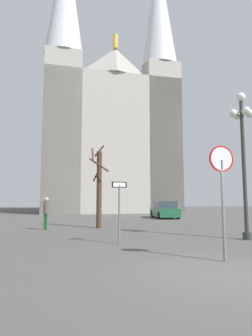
% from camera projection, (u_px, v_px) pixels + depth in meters
% --- Properties ---
extents(ground_plane, '(120.00, 120.00, 0.00)m').
position_uv_depth(ground_plane, '(224.00, 274.00, 6.42)').
color(ground_plane, '#514F4C').
extents(cathedral, '(18.86, 15.79, 37.32)m').
position_uv_depth(cathedral, '(109.00, 127.00, 39.82)').
color(cathedral, '#ADA89E').
rests_on(cathedral, ground).
extents(stop_sign, '(0.74, 0.15, 3.17)m').
position_uv_depth(stop_sign, '(222.00, 180.00, 7.97)').
color(stop_sign, slate).
rests_on(stop_sign, ground).
extents(one_way_arrow_sign, '(0.60, 0.28, 2.34)m').
position_uv_depth(one_way_arrow_sign, '(119.00, 205.00, 10.94)').
color(one_way_arrow_sign, slate).
rests_on(one_way_arrow_sign, ground).
extents(street_lamp, '(1.12, 1.12, 6.35)m').
position_uv_depth(street_lamp, '(243.00, 141.00, 12.41)').
color(street_lamp, '#2D3833').
rests_on(street_lamp, ground).
extents(bare_tree, '(1.16, 1.04, 5.01)m').
position_uv_depth(bare_tree, '(99.00, 186.00, 17.08)').
color(bare_tree, '#473323').
rests_on(bare_tree, ground).
extents(parked_car_near_green, '(1.93, 4.15, 1.52)m').
position_uv_depth(parked_car_near_green, '(165.00, 210.00, 25.92)').
color(parked_car_near_green, '#1E5B38').
rests_on(parked_car_near_green, ground).
extents(pedestrian_walking, '(0.32, 0.32, 1.78)m').
position_uv_depth(pedestrian_walking, '(46.00, 210.00, 15.87)').
color(pedestrian_walking, '#33663F').
rests_on(pedestrian_walking, ground).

